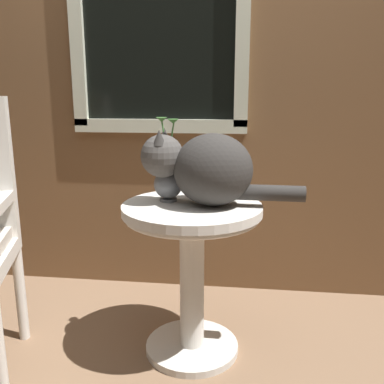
# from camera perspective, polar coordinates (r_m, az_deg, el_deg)

# --- Properties ---
(back_wall) EXTENTS (4.00, 0.07, 2.60)m
(back_wall) POSITION_cam_1_polar(r_m,az_deg,el_deg) (2.23, -0.34, 19.37)
(back_wall) COLOR brown
(back_wall) RESTS_ON ground_plane
(wicker_side_table) EXTENTS (0.56, 0.56, 0.64)m
(wicker_side_table) POSITION_cam_1_polar(r_m,az_deg,el_deg) (1.70, -0.00, -7.83)
(wicker_side_table) COLOR silver
(wicker_side_table) RESTS_ON ground_plane
(cat) EXTENTS (0.63, 0.29, 0.29)m
(cat) POSITION_cam_1_polar(r_m,az_deg,el_deg) (1.60, 1.97, 3.30)
(cat) COLOR #33302D
(cat) RESTS_ON wicker_side_table
(pewter_vase_with_ivy) EXTENTS (0.12, 0.12, 0.33)m
(pewter_vase_with_ivy) POSITION_cam_1_polar(r_m,az_deg,el_deg) (1.67, -3.28, 1.84)
(pewter_vase_with_ivy) COLOR slate
(pewter_vase_with_ivy) RESTS_ON wicker_side_table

